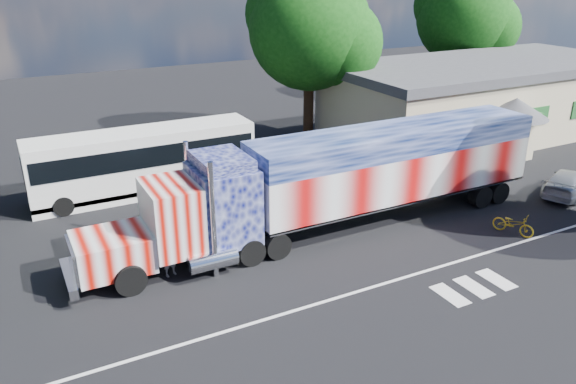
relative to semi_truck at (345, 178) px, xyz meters
name	(u,v)px	position (x,y,z in m)	size (l,w,h in m)	color
ground	(321,257)	(-2.45, -2.03, -2.48)	(100.00, 100.00, 0.00)	black
lane_markings	(409,289)	(-0.74, -5.80, -2.47)	(30.00, 2.67, 0.01)	silver
semi_truck	(345,178)	(0.00, 0.00, 0.00)	(22.60, 3.57, 4.82)	black
coach_bus	(144,161)	(-7.08, 8.73, -0.69)	(11.85, 2.76, 3.45)	white
hall_building	(483,98)	(17.47, 8.83, 0.14)	(22.40, 12.80, 5.20)	#C6B895
parked_car	(568,182)	(12.95, -2.12, -1.82)	(1.86, 4.57, 1.33)	#B5B8BA
woman	(170,255)	(-8.51, -0.53, -1.59)	(0.65, 0.43, 1.78)	slate
bicycle	(513,224)	(6.51, -4.21, -1.98)	(0.66, 1.89, 0.99)	gold
tree_ne_a	(312,29)	(5.75, 13.26, 5.06)	(8.54, 8.13, 11.65)	black
tree_far_ne	(465,17)	(23.16, 17.21, 4.86)	(8.41, 8.01, 11.40)	black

